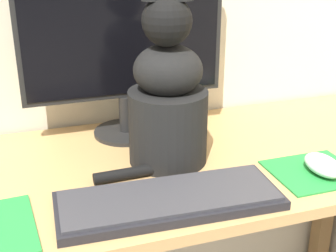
% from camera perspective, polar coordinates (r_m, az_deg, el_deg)
% --- Properties ---
extents(desk, '(1.39, 0.56, 0.74)m').
position_cam_1_polar(desk, '(1.14, 0.10, -9.31)').
color(desk, tan).
rests_on(desk, ground_plane).
extents(monitor, '(0.50, 0.17, 0.46)m').
position_cam_1_polar(monitor, '(1.15, -5.46, 10.78)').
color(monitor, black).
rests_on(monitor, desk).
extents(keyboard, '(0.44, 0.18, 0.02)m').
position_cam_1_polar(keyboard, '(0.91, 0.14, -8.98)').
color(keyboard, black).
rests_on(keyboard, desk).
extents(mousepad_right, '(0.19, 0.17, 0.00)m').
position_cam_1_polar(mousepad_right, '(1.08, 17.36, -5.34)').
color(mousepad_right, '#238438').
rests_on(mousepad_right, desk).
extents(computer_mouse_right, '(0.06, 0.10, 0.04)m').
position_cam_1_polar(computer_mouse_right, '(1.07, 18.36, -4.54)').
color(computer_mouse_right, white).
rests_on(computer_mouse_right, mousepad_right).
extents(cat, '(0.29, 0.22, 0.40)m').
position_cam_1_polar(cat, '(1.02, -0.17, 3.30)').
color(cat, black).
rests_on(cat, desk).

